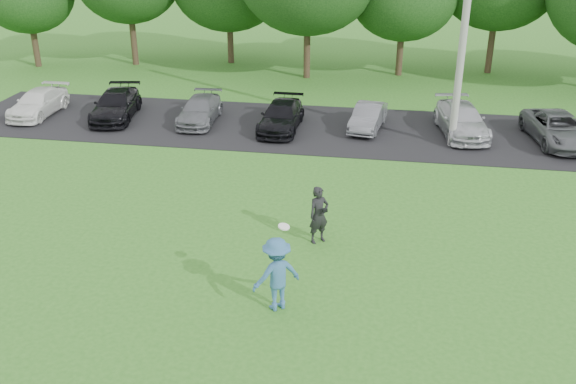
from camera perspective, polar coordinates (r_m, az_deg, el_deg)
name	(u,v)px	position (r m, az deg, el deg)	size (l,w,h in m)	color
ground	(264,298)	(16.00, -2.11, -9.40)	(100.00, 100.00, 0.00)	#2F6D1F
parking_lot	(325,129)	(27.61, 3.29, 5.64)	(32.00, 6.50, 0.03)	black
utility_pole	(467,6)	(25.16, 15.61, 15.61)	(0.28, 0.28, 10.82)	#9D9D98
frisbee_player	(277,274)	(15.16, -1.01, -7.30)	(1.38, 1.27, 2.21)	#346593
camera_bystander	(319,215)	(18.09, 2.75, -2.05)	(0.73, 0.70, 1.69)	black
parked_cars	(358,118)	(27.21, 6.26, 6.57)	(27.98, 5.00, 1.23)	white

